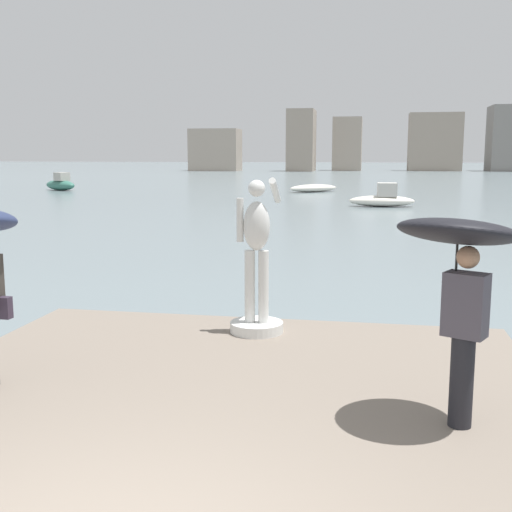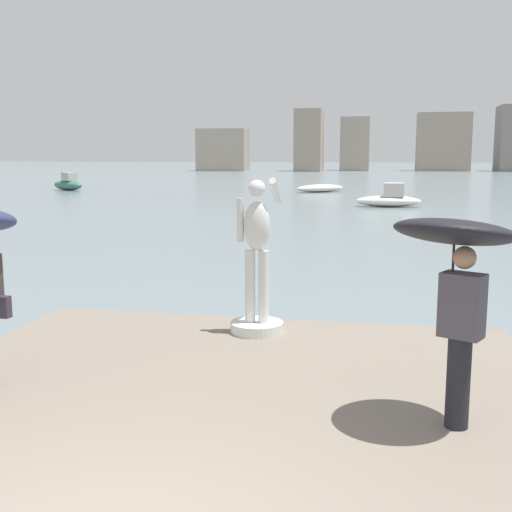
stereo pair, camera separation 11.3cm
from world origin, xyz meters
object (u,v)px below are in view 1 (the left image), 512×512
at_px(statue_white_figure, 257,274).
at_px(onlooker_right, 460,259).
at_px(boat_near, 383,199).
at_px(boat_far, 61,184).
at_px(boat_mid, 314,188).

xyz_separation_m(statue_white_figure, onlooker_right, (2.41, -2.78, 0.74)).
distance_m(boat_near, boat_far, 28.63).
bearing_deg(boat_mid, onlooker_right, -83.03).
bearing_deg(statue_white_figure, boat_far, 120.59).
bearing_deg(statue_white_figure, onlooker_right, -49.07).
bearing_deg(onlooker_right, boat_far, 121.34).
relative_size(statue_white_figure, boat_mid, 0.54).
xyz_separation_m(statue_white_figure, boat_near, (2.17, 28.21, -0.80)).
relative_size(statue_white_figure, onlooker_right, 1.09).
bearing_deg(statue_white_figure, boat_mid, 94.14).
relative_size(statue_white_figure, boat_far, 0.59).
distance_m(statue_white_figure, boat_near, 28.31).
height_order(boat_near, boat_mid, boat_near).
relative_size(boat_near, boat_mid, 0.91).
bearing_deg(boat_far, boat_mid, 3.95).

